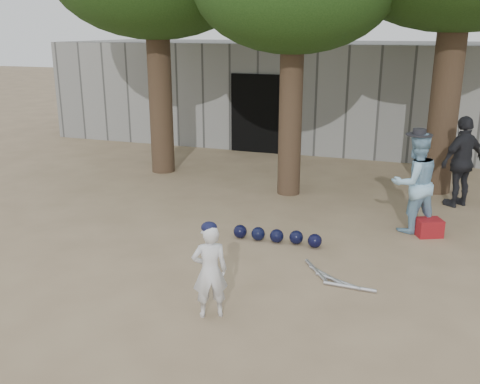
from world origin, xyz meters
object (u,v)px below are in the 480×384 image
at_px(spectator_blue, 414,183).
at_px(spectator_dark, 462,162).
at_px(boy_player, 210,271).
at_px(red_bag, 429,227).

xyz_separation_m(spectator_blue, spectator_dark, (0.84, 1.76, 0.03)).
bearing_deg(spectator_dark, boy_player, 15.23).
relative_size(spectator_dark, red_bag, 4.29).
distance_m(spectator_blue, spectator_dark, 1.95).
xyz_separation_m(boy_player, spectator_dark, (3.06, 5.61, 0.30)).
xyz_separation_m(boy_player, red_bag, (2.53, 3.69, -0.45)).
relative_size(boy_player, spectator_dark, 0.66).
distance_m(boy_player, red_bag, 4.49).
bearing_deg(spectator_dark, red_bag, 28.29).
relative_size(spectator_blue, red_bag, 4.14).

